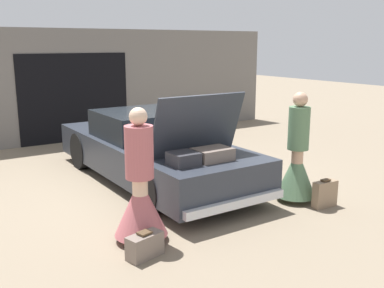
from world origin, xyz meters
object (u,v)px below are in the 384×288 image
(car, at_px, (152,150))
(suitcase_beside_left_person, at_px, (145,246))
(person_right, at_px, (297,163))
(suitcase_beside_right_person, at_px, (325,194))
(person_left, at_px, (140,195))

(car, height_order, suitcase_beside_left_person, car)
(person_right, relative_size, suitcase_beside_right_person, 3.94)
(car, distance_m, person_left, 2.60)
(suitcase_beside_left_person, relative_size, suitcase_beside_right_person, 1.08)
(car, height_order, person_left, car)
(car, bearing_deg, suitcase_beside_right_person, -60.44)
(person_right, bearing_deg, car, 34.73)
(car, bearing_deg, person_left, -121.49)
(suitcase_beside_left_person, bearing_deg, person_right, 8.05)
(person_right, xyz_separation_m, suitcase_beside_left_person, (-2.89, -0.41, -0.47))
(car, relative_size, person_left, 2.84)
(suitcase_beside_left_person, bearing_deg, suitcase_beside_right_person, -0.64)
(suitcase_beside_right_person, bearing_deg, person_right, 110.19)
(person_left, relative_size, person_right, 0.99)
(suitcase_beside_left_person, height_order, suitcase_beside_right_person, suitcase_beside_right_person)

